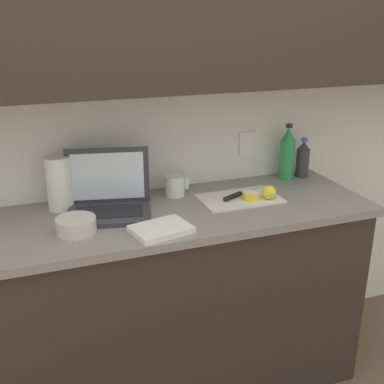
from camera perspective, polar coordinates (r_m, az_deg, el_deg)
The scene contains 13 objects.
wall_back at distance 2.11m, azimuth -6.95°, elevation 15.77°, with size 5.20×0.38×2.60m.
counter_unit at distance 2.26m, azimuth -4.90°, elevation -13.20°, with size 1.94×0.59×0.93m.
laptop at distance 2.07m, azimuth -9.86°, elevation -0.73°, with size 0.39×0.31×0.26m.
cutting_board at distance 2.20m, azimuth 5.68°, elevation -0.76°, with size 0.36×0.23×0.01m, color silver.
knife at distance 2.21m, azimuth 5.50°, elevation -0.31°, with size 0.28×0.15×0.02m.
lemon_half_cut at distance 2.18m, azimuth 7.00°, elevation -0.47°, with size 0.07×0.07×0.04m.
lemon_whole_beside at distance 2.20m, azimuth 9.12°, elevation -0.04°, with size 0.06×0.06×0.06m.
bottle_green_soda at distance 2.48m, azimuth 11.22°, elevation 4.44°, with size 0.07×0.07×0.28m.
bottle_oil_tall at distance 2.54m, azimuth 13.00°, elevation 3.79°, with size 0.07×0.07×0.20m.
measuring_cup at distance 2.23m, azimuth -2.04°, elevation 0.76°, with size 0.11×0.09×0.09m.
bowl_white at distance 1.91m, azimuth -13.57°, elevation -3.84°, with size 0.15×0.15×0.06m.
paper_towel_roll at distance 2.13m, azimuth -15.46°, elevation 1.03°, with size 0.11×0.11×0.23m.
dish_towel at distance 1.87m, azimuth -3.70°, elevation -4.42°, with size 0.22×0.16×0.02m, color white.
Camera 1 is at (-0.48, -1.82, 1.73)m, focal length 45.00 mm.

